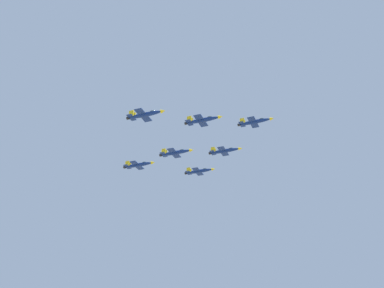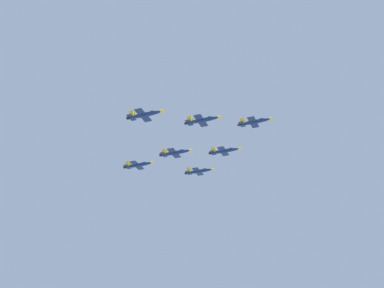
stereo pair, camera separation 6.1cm
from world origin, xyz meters
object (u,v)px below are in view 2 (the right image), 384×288
jet_lead (255,122)px  jet_left_wingman (225,151)px  jet_left_outer (199,171)px  jet_slot_rear (176,153)px  jet_right_wingman (203,120)px  jet_right_outer (145,115)px  jet_trailing (138,165)px

jet_lead → jet_left_wingman: bearing=140.3°
jet_left_outer → jet_slot_rear: jet_left_outer is taller
jet_left_outer → jet_slot_rear: 28.15m
jet_lead → jet_left_outer: (-40.11, 15.76, -3.84)m
jet_right_wingman → jet_right_outer: size_ratio=0.99×
jet_left_wingman → jet_right_wingman: jet_left_wingman is taller
jet_lead → jet_trailing: size_ratio=1.01×
jet_lead → jet_right_outer: bearing=-138.9°
jet_lead → jet_left_outer: size_ratio=0.98×
jet_left_wingman → jet_right_outer: size_ratio=0.98×
jet_right_outer → jet_trailing: bearing=120.0°
jet_left_wingman → jet_lead: bearing=-41.4°
jet_left_wingman → jet_right_outer: 45.05m
jet_lead → jet_trailing: (-46.59, -15.97, -10.17)m
jet_lead → jet_left_wingman: size_ratio=0.98×
jet_lead → jet_left_wingman: (-20.06, 7.88, -2.98)m
jet_left_outer → jet_lead: bearing=-41.0°
jet_left_wingman → jet_slot_rear: size_ratio=1.00×
jet_left_wingman → jet_slot_rear: jet_left_wingman is taller
jet_lead → jet_left_outer: 43.27m
jet_slot_rear → jet_trailing: 16.64m
jet_right_wingman → jet_right_outer: jet_right_wingman is taller
jet_right_outer → jet_slot_rear: size_ratio=1.02×
jet_right_outer → jet_right_wingman: bearing=39.9°
jet_left_outer → jet_slot_rear: size_ratio=1.01×
jet_left_outer → jet_left_wingman: bearing=-41.0°
jet_right_wingman → jet_lead: bearing=39.8°
jet_right_wingman → jet_slot_rear: (-20.06, 7.88, -3.85)m
jet_left_outer → jet_trailing: size_ratio=1.03×
jet_lead → jet_right_wingman: bearing=-138.9°
jet_left_wingman → jet_slot_rear: bearing=-140.7°
jet_right_wingman → jet_slot_rear: 21.89m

